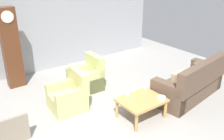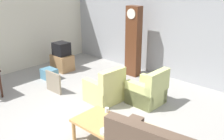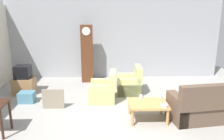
{
  "view_description": "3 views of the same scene",
  "coord_description": "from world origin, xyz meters",
  "px_view_note": "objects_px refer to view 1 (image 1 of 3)",
  "views": [
    {
      "loc": [
        -2.61,
        -3.72,
        3.15
      ],
      "look_at": [
        0.38,
        0.36,
        0.99
      ],
      "focal_mm": 39.92,
      "sensor_mm": 36.0,
      "label": 1
    },
    {
      "loc": [
        3.7,
        -3.34,
        3.02
      ],
      "look_at": [
        0.14,
        0.62,
        1.08
      ],
      "focal_mm": 41.81,
      "sensor_mm": 36.0,
      "label": 2
    },
    {
      "loc": [
        -0.38,
        -5.63,
        2.73
      ],
      "look_at": [
        -0.19,
        0.5,
        1.1
      ],
      "focal_mm": 36.91,
      "sensor_mm": 36.0,
      "label": 3
    }
  ],
  "objects_px": {
    "couch_floral": "(191,84)",
    "armchair_olive_near": "(69,97)",
    "armchair_olive_far": "(87,78)",
    "bowl_white_stacked": "(161,98)",
    "cup_white_porcelain": "(145,88)",
    "grandfather_clock": "(11,48)",
    "framed_picture_leaning": "(13,131)",
    "cup_blue_rimmed": "(128,94)",
    "coffee_table_wood": "(141,102)"
  },
  "relations": [
    {
      "from": "couch_floral",
      "to": "cup_white_porcelain",
      "type": "height_order",
      "value": "couch_floral"
    },
    {
      "from": "armchair_olive_near",
      "to": "cup_blue_rimmed",
      "type": "bearing_deg",
      "value": -44.96
    },
    {
      "from": "grandfather_clock",
      "to": "cup_blue_rimmed",
      "type": "height_order",
      "value": "grandfather_clock"
    },
    {
      "from": "armchair_olive_near",
      "to": "coffee_table_wood",
      "type": "bearing_deg",
      "value": -48.97
    },
    {
      "from": "grandfather_clock",
      "to": "bowl_white_stacked",
      "type": "height_order",
      "value": "grandfather_clock"
    },
    {
      "from": "framed_picture_leaning",
      "to": "cup_blue_rimmed",
      "type": "xyz_separation_m",
      "value": [
        2.4,
        -0.44,
        0.22
      ]
    },
    {
      "from": "couch_floral",
      "to": "framed_picture_leaning",
      "type": "xyz_separation_m",
      "value": [
        -4.16,
        0.8,
        -0.07
      ]
    },
    {
      "from": "framed_picture_leaning",
      "to": "bowl_white_stacked",
      "type": "bearing_deg",
      "value": -19.09
    },
    {
      "from": "armchair_olive_far",
      "to": "cup_white_porcelain",
      "type": "relative_size",
      "value": 12.86
    },
    {
      "from": "framed_picture_leaning",
      "to": "bowl_white_stacked",
      "type": "distance_m",
      "value": 3.05
    },
    {
      "from": "grandfather_clock",
      "to": "framed_picture_leaning",
      "type": "distance_m",
      "value": 2.73
    },
    {
      "from": "coffee_table_wood",
      "to": "bowl_white_stacked",
      "type": "bearing_deg",
      "value": -36.22
    },
    {
      "from": "framed_picture_leaning",
      "to": "cup_blue_rimmed",
      "type": "relative_size",
      "value": 6.16
    },
    {
      "from": "armchair_olive_far",
      "to": "coffee_table_wood",
      "type": "bearing_deg",
      "value": -82.55
    },
    {
      "from": "armchair_olive_far",
      "to": "cup_blue_rimmed",
      "type": "xyz_separation_m",
      "value": [
        0.11,
        -1.6,
        0.2
      ]
    },
    {
      "from": "armchair_olive_far",
      "to": "bowl_white_stacked",
      "type": "xyz_separation_m",
      "value": [
        0.59,
        -2.15,
        0.18
      ]
    },
    {
      "from": "framed_picture_leaning",
      "to": "grandfather_clock",
      "type": "bearing_deg",
      "value": 72.39
    },
    {
      "from": "armchair_olive_far",
      "to": "framed_picture_leaning",
      "type": "relative_size",
      "value": 1.53
    },
    {
      "from": "grandfather_clock",
      "to": "cup_white_porcelain",
      "type": "xyz_separation_m",
      "value": [
        2.13,
        -2.93,
        -0.6
      ]
    },
    {
      "from": "grandfather_clock",
      "to": "coffee_table_wood",
      "type": "bearing_deg",
      "value": -61.61
    },
    {
      "from": "couch_floral",
      "to": "framed_picture_leaning",
      "type": "relative_size",
      "value": 3.67
    },
    {
      "from": "framed_picture_leaning",
      "to": "coffee_table_wood",
      "type": "bearing_deg",
      "value": -16.38
    },
    {
      "from": "armchair_olive_near",
      "to": "cup_blue_rimmed",
      "type": "relative_size",
      "value": 9.45
    },
    {
      "from": "grandfather_clock",
      "to": "framed_picture_leaning",
      "type": "xyz_separation_m",
      "value": [
        -0.79,
        -2.49,
        -0.81
      ]
    },
    {
      "from": "grandfather_clock",
      "to": "cup_white_porcelain",
      "type": "relative_size",
      "value": 30.38
    },
    {
      "from": "cup_blue_rimmed",
      "to": "bowl_white_stacked",
      "type": "relative_size",
      "value": 0.54
    },
    {
      "from": "couch_floral",
      "to": "cup_blue_rimmed",
      "type": "height_order",
      "value": "couch_floral"
    },
    {
      "from": "couch_floral",
      "to": "armchair_olive_near",
      "type": "bearing_deg",
      "value": 154.14
    },
    {
      "from": "coffee_table_wood",
      "to": "grandfather_clock",
      "type": "distance_m",
      "value": 3.74
    },
    {
      "from": "armchair_olive_near",
      "to": "coffee_table_wood",
      "type": "height_order",
      "value": "armchair_olive_near"
    },
    {
      "from": "bowl_white_stacked",
      "to": "coffee_table_wood",
      "type": "bearing_deg",
      "value": 143.78
    },
    {
      "from": "couch_floral",
      "to": "framed_picture_leaning",
      "type": "height_order",
      "value": "couch_floral"
    },
    {
      "from": "grandfather_clock",
      "to": "bowl_white_stacked",
      "type": "distance_m",
      "value": 4.11
    },
    {
      "from": "couch_floral",
      "to": "cup_blue_rimmed",
      "type": "relative_size",
      "value": 22.63
    },
    {
      "from": "couch_floral",
      "to": "armchair_olive_far",
      "type": "height_order",
      "value": "couch_floral"
    },
    {
      "from": "coffee_table_wood",
      "to": "grandfather_clock",
      "type": "height_order",
      "value": "grandfather_clock"
    },
    {
      "from": "coffee_table_wood",
      "to": "cup_blue_rimmed",
      "type": "bearing_deg",
      "value": 113.96
    },
    {
      "from": "coffee_table_wood",
      "to": "cup_white_porcelain",
      "type": "bearing_deg",
      "value": 38.47
    },
    {
      "from": "armchair_olive_near",
      "to": "armchair_olive_far",
      "type": "xyz_separation_m",
      "value": [
        0.86,
        0.62,
        0.0
      ]
    },
    {
      "from": "armchair_olive_near",
      "to": "bowl_white_stacked",
      "type": "bearing_deg",
      "value": -46.42
    },
    {
      "from": "couch_floral",
      "to": "cup_white_porcelain",
      "type": "distance_m",
      "value": 1.3
    },
    {
      "from": "coffee_table_wood",
      "to": "grandfather_clock",
      "type": "xyz_separation_m",
      "value": [
        -1.75,
        3.23,
        0.7
      ]
    },
    {
      "from": "armchair_olive_near",
      "to": "cup_white_porcelain",
      "type": "xyz_separation_m",
      "value": [
        1.49,
        -0.97,
        0.18
      ]
    },
    {
      "from": "couch_floral",
      "to": "armchair_olive_far",
      "type": "distance_m",
      "value": 2.71
    },
    {
      "from": "framed_picture_leaning",
      "to": "couch_floral",
      "type": "bearing_deg",
      "value": -10.85
    },
    {
      "from": "grandfather_clock",
      "to": "bowl_white_stacked",
      "type": "bearing_deg",
      "value": -59.04
    },
    {
      "from": "cup_white_porcelain",
      "to": "bowl_white_stacked",
      "type": "height_order",
      "value": "cup_white_porcelain"
    },
    {
      "from": "armchair_olive_near",
      "to": "armchair_olive_far",
      "type": "relative_size",
      "value": 1.0
    },
    {
      "from": "couch_floral",
      "to": "grandfather_clock",
      "type": "height_order",
      "value": "grandfather_clock"
    },
    {
      "from": "armchair_olive_far",
      "to": "coffee_table_wood",
      "type": "xyz_separation_m",
      "value": [
        0.25,
        -1.9,
        0.08
      ]
    }
  ]
}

